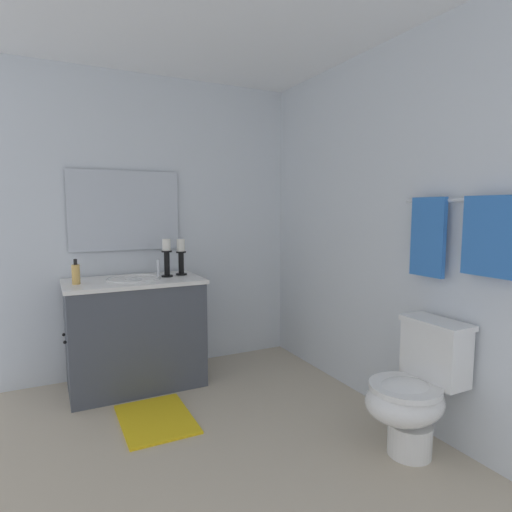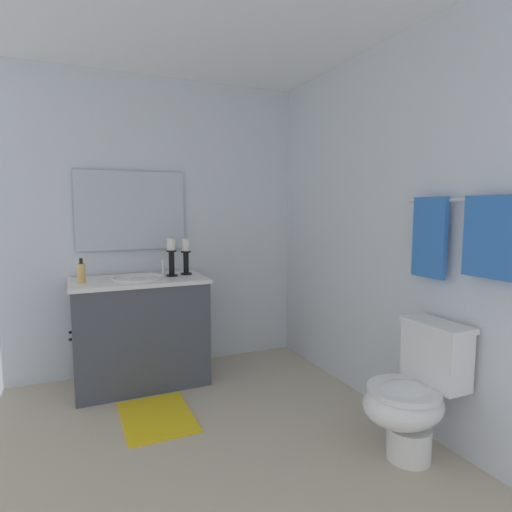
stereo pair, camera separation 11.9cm
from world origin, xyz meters
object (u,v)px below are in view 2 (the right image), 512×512
object	(u,v)px
vanity_cabinet	(140,331)
mirror	(131,211)
towel_near_vanity	(430,238)
sink_basin	(139,283)
candle_holder_short	(171,256)
candle_holder_tall	(186,255)
towel_bar	(462,200)
soap_bottle	(82,273)
towel_center	(490,237)
bath_mat	(157,417)
toilet	(413,394)

from	to	relation	value
vanity_cabinet	mirror	xyz separation A→B (m)	(-0.28, 0.00, 0.93)
mirror	towel_near_vanity	distance (m)	2.28
sink_basin	candle_holder_short	distance (m)	0.33
candle_holder_tall	towel_bar	xyz separation A→B (m)	(1.75, 1.03, 0.43)
candle_holder_short	soap_bottle	size ratio (longest dim) A/B	1.66
sink_basin	candle_holder_tall	xyz separation A→B (m)	(-0.05, 0.39, 0.19)
towel_center	bath_mat	distance (m)	2.25
soap_bottle	towel_near_vanity	world-z (taller)	towel_near_vanity
soap_bottle	towel_near_vanity	distance (m)	2.36
toilet	towel_center	distance (m)	0.92
soap_bottle	towel_near_vanity	bearing A→B (deg)	50.61
toilet	candle_holder_tall	bearing A→B (deg)	-154.49
candle_holder_short	bath_mat	world-z (taller)	candle_holder_short
candle_holder_short	toilet	bearing A→B (deg)	29.47
candle_holder_short	sink_basin	bearing A→B (deg)	-87.27
towel_near_vanity	bath_mat	distance (m)	2.05
candle_holder_short	soap_bottle	distance (m)	0.67
vanity_cabinet	towel_near_vanity	world-z (taller)	towel_near_vanity
candle_holder_short	towel_near_vanity	world-z (taller)	towel_near_vanity
candle_holder_tall	towel_near_vanity	distance (m)	1.88
soap_bottle	towel_center	world-z (taller)	towel_center
vanity_cabinet	towel_near_vanity	xyz separation A→B (m)	(1.51, 1.40, 0.79)
sink_basin	towel_center	distance (m)	2.39
mirror	towel_bar	bearing A→B (deg)	35.64
candle_holder_short	soap_bottle	bearing A→B (deg)	-86.48
vanity_cabinet	candle_holder_tall	distance (m)	0.69
toilet	soap_bottle	bearing A→B (deg)	-135.23
sink_basin	towel_center	size ratio (longest dim) A/B	0.99
towel_center	sink_basin	bearing A→B (deg)	-143.42
soap_bottle	sink_basin	bearing A→B (deg)	94.02
sink_basin	towel_near_vanity	size ratio (longest dim) A/B	0.88
vanity_cabinet	towel_near_vanity	distance (m)	2.21
mirror	toilet	distance (m)	2.47
vanity_cabinet	mirror	distance (m)	0.98
towel_near_vanity	vanity_cabinet	bearing A→B (deg)	-137.17
towel_center	soap_bottle	bearing A→B (deg)	-135.82
mirror	candle_holder_tall	distance (m)	0.58
candle_holder_short	soap_bottle	world-z (taller)	candle_holder_short
soap_bottle	towel_bar	distance (m)	2.53
vanity_cabinet	towel_center	world-z (taller)	towel_center
vanity_cabinet	candle_holder_short	world-z (taller)	candle_holder_short
vanity_cabinet	towel_center	xyz separation A→B (m)	(1.89, 1.40, 0.81)
mirror	candle_holder_short	world-z (taller)	mirror
vanity_cabinet	toilet	bearing A→B (deg)	36.07
sink_basin	soap_bottle	size ratio (longest dim) A/B	2.23
candle_holder_short	towel_near_vanity	bearing A→B (deg)	36.79
mirror	toilet	world-z (taller)	mirror
candle_holder_short	soap_bottle	xyz separation A→B (m)	(0.04, -0.67, -0.08)
towel_center	bath_mat	size ratio (longest dim) A/B	0.68
toilet	towel_bar	xyz separation A→B (m)	(0.06, 0.22, 1.05)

